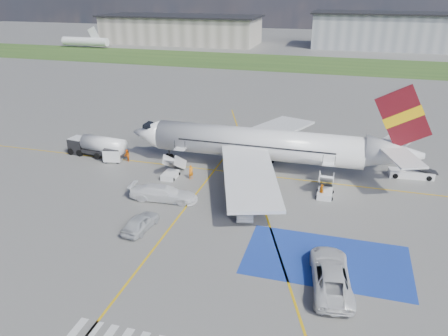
# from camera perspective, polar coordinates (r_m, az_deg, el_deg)

# --- Properties ---
(ground) EXTENTS (400.00, 400.00, 0.00)m
(ground) POSITION_cam_1_polar(r_m,az_deg,el_deg) (43.94, 0.40, -6.97)
(ground) COLOR #60605E
(ground) RESTS_ON ground
(grass_strip) EXTENTS (400.00, 30.00, 0.01)m
(grass_strip) POSITION_cam_1_polar(r_m,az_deg,el_deg) (133.88, 11.67, 13.13)
(grass_strip) COLOR #2D4C1E
(grass_strip) RESTS_ON ground
(taxiway_line_main) EXTENTS (120.00, 0.20, 0.01)m
(taxiway_line_main) POSITION_cam_1_polar(r_m,az_deg,el_deg) (54.36, 3.80, -0.85)
(taxiway_line_main) COLOR gold
(taxiway_line_main) RESTS_ON ground
(taxiway_line_cross) EXTENTS (0.20, 60.00, 0.01)m
(taxiway_line_cross) POSITION_cam_1_polar(r_m,az_deg,el_deg) (37.73, -11.38, -13.10)
(taxiway_line_cross) COLOR gold
(taxiway_line_cross) RESTS_ON ground
(taxiway_line_diag) EXTENTS (20.71, 56.45, 0.01)m
(taxiway_line_diag) POSITION_cam_1_polar(r_m,az_deg,el_deg) (54.36, 3.80, -0.85)
(taxiway_line_diag) COLOR gold
(taxiway_line_diag) RESTS_ON ground
(staging_box) EXTENTS (14.00, 8.00, 0.01)m
(staging_box) POSITION_cam_1_polar(r_m,az_deg,el_deg) (39.37, 13.22, -11.58)
(staging_box) COLOR #193699
(staging_box) RESTS_ON ground
(terminal_west) EXTENTS (60.00, 22.00, 10.00)m
(terminal_west) POSITION_cam_1_polar(r_m,az_deg,el_deg) (179.76, -5.66, 17.51)
(terminal_west) COLOR gray
(terminal_west) RESTS_ON ground
(terminal_centre) EXTENTS (48.00, 18.00, 12.00)m
(terminal_centre) POSITION_cam_1_polar(r_m,az_deg,el_deg) (172.70, 19.98, 16.43)
(terminal_centre) COLOR gray
(terminal_centre) RESTS_ON ground
(airliner) EXTENTS (36.81, 32.95, 11.92)m
(airliner) POSITION_cam_1_polar(r_m,az_deg,el_deg) (54.66, 5.88, 3.04)
(airliner) COLOR silver
(airliner) RESTS_ON ground
(airstairs_fwd) EXTENTS (1.90, 5.20, 3.60)m
(airstairs_fwd) POSITION_cam_1_polar(r_m,az_deg,el_deg) (53.87, -6.87, -0.49)
(airstairs_fwd) COLOR silver
(airstairs_fwd) RESTS_ON ground
(airstairs_aft) EXTENTS (1.90, 5.20, 3.60)m
(airstairs_aft) POSITION_cam_1_polar(r_m,az_deg,el_deg) (50.16, 13.09, -2.80)
(airstairs_aft) COLOR silver
(airstairs_aft) RESTS_ON ground
(fuel_tanker) EXTENTS (8.83, 3.43, 2.94)m
(fuel_tanker) POSITION_cam_1_polar(r_m,az_deg,el_deg) (62.01, -16.15, 2.56)
(fuel_tanker) COLOR black
(fuel_tanker) RESTS_ON ground
(gpu_cart) EXTENTS (2.47, 1.85, 1.87)m
(gpu_cart) POSITION_cam_1_polar(r_m,az_deg,el_deg) (59.65, -14.34, 1.54)
(gpu_cart) COLOR silver
(gpu_cart) RESTS_ON ground
(belt_loader) EXTENTS (5.68, 2.50, 1.66)m
(belt_loader) POSITION_cam_1_polar(r_m,az_deg,el_deg) (58.14, 23.27, -0.71)
(belt_loader) COLOR silver
(belt_loader) RESTS_ON ground
(car_silver_a) EXTENTS (2.35, 4.87, 1.60)m
(car_silver_a) POSITION_cam_1_polar(r_m,az_deg,el_deg) (42.91, -10.86, -6.99)
(car_silver_a) COLOR #B8BBBF
(car_silver_a) RESTS_ON ground
(car_silver_b) EXTENTS (2.72, 4.96, 1.55)m
(car_silver_b) POSITION_cam_1_polar(r_m,az_deg,el_deg) (44.85, 2.74, -5.20)
(car_silver_b) COLOR #A7AAAE
(car_silver_b) RESTS_ON ground
(van_white_a) EXTENTS (3.81, 6.71, 2.39)m
(van_white_a) POSITION_cam_1_polar(r_m,az_deg,el_deg) (36.01, 13.82, -12.99)
(van_white_a) COLOR silver
(van_white_a) RESTS_ON ground
(van_white_b) EXTENTS (5.79, 2.65, 2.22)m
(van_white_b) POSITION_cam_1_polar(r_m,az_deg,el_deg) (47.99, -7.94, -2.98)
(van_white_b) COLOR white
(van_white_b) RESTS_ON ground
(crew_fwd) EXTENTS (0.72, 0.75, 1.72)m
(crew_fwd) POSITION_cam_1_polar(r_m,az_deg,el_deg) (52.94, -4.33, -0.54)
(crew_fwd) COLOR orange
(crew_fwd) RESTS_ON ground
(crew_nose) EXTENTS (1.04, 1.03, 1.69)m
(crew_nose) POSITION_cam_1_polar(r_m,az_deg,el_deg) (59.29, -12.54, 1.59)
(crew_nose) COLOR orange
(crew_nose) RESTS_ON ground
(crew_aft) EXTENTS (0.79, 1.03, 1.63)m
(crew_aft) POSITION_cam_1_polar(r_m,az_deg,el_deg) (49.29, 12.62, -2.98)
(crew_aft) COLOR orange
(crew_aft) RESTS_ON ground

